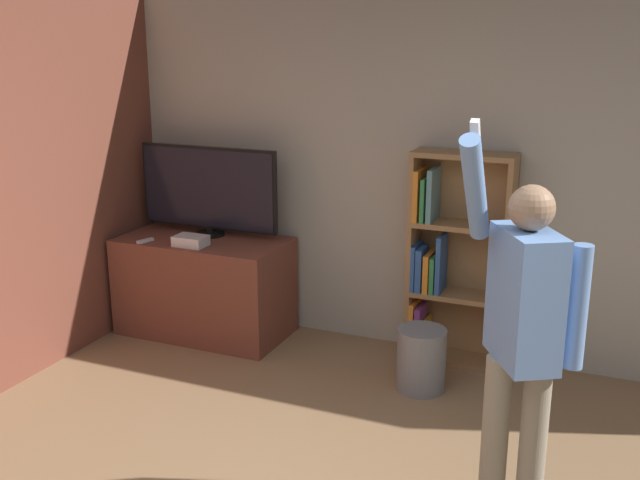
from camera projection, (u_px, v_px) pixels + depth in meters
name	position (u px, v px, depth m)	size (l,w,h in m)	color
wall_back	(451.00, 173.00, 5.32)	(7.04, 0.09, 2.70)	#B2AD9E
wall_side_brick	(24.00, 182.00, 5.01)	(0.06, 4.44, 2.70)	brown
tv_ledge	(205.00, 286.00, 5.90)	(1.31, 0.68, 0.77)	brown
television	(209.00, 190.00, 5.80)	(1.17, 0.22, 0.70)	black
game_console	(191.00, 241.00, 5.60)	(0.24, 0.17, 0.08)	white
remote_loose	(145.00, 241.00, 5.71)	(0.08, 0.14, 0.02)	white
bookshelf	(450.00, 261.00, 5.30)	(0.71, 0.28, 1.53)	#997047
person	(522.00, 326.00, 3.44)	(0.55, 0.55, 1.97)	gray
waste_bin	(421.00, 359.00, 4.98)	(0.33, 0.33, 0.43)	gray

